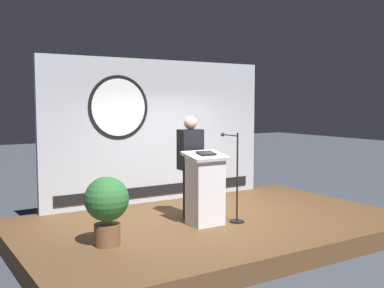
% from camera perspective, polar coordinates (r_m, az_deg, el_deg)
% --- Properties ---
extents(ground_plane, '(40.00, 40.00, 0.00)m').
position_cam_1_polar(ground_plane, '(8.04, 2.42, -11.28)').
color(ground_plane, '#383D47').
extents(stage_platform, '(6.40, 4.00, 0.30)m').
position_cam_1_polar(stage_platform, '(8.00, 2.42, -10.25)').
color(stage_platform, brown).
rests_on(stage_platform, ground).
extents(banner_display, '(4.79, 0.12, 2.80)m').
position_cam_1_polar(banner_display, '(9.30, -4.17, 1.60)').
color(banner_display, '#B2B7C1').
rests_on(banner_display, stage_platform).
extents(podium, '(0.64, 0.50, 1.19)m').
position_cam_1_polar(podium, '(7.52, 1.63, -5.48)').
color(podium, silver).
rests_on(podium, stage_platform).
extents(speaker_person, '(0.40, 0.26, 1.74)m').
position_cam_1_polar(speaker_person, '(7.88, -0.21, -2.76)').
color(speaker_person, black).
rests_on(speaker_person, stage_platform).
extents(microphone_stand, '(0.24, 0.57, 1.47)m').
position_cam_1_polar(microphone_stand, '(7.76, 5.27, -5.64)').
color(microphone_stand, black).
rests_on(microphone_stand, stage_platform).
extents(potted_plant, '(0.61, 0.61, 0.96)m').
position_cam_1_polar(potted_plant, '(6.55, -10.36, -7.23)').
color(potted_plant, brown).
rests_on(potted_plant, stage_platform).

